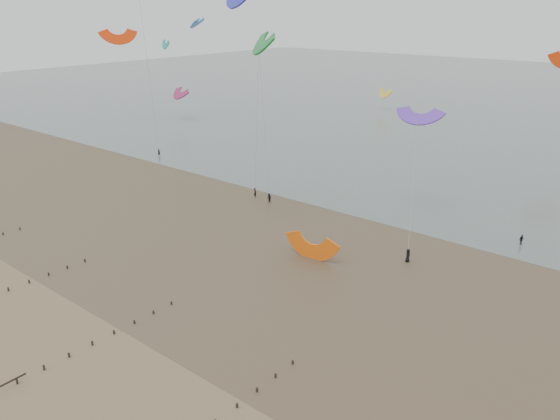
{
  "coord_description": "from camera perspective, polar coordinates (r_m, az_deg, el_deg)",
  "views": [
    {
      "loc": [
        49.16,
        -23.33,
        32.85
      ],
      "look_at": [
        7.39,
        28.0,
        8.0
      ],
      "focal_mm": 35.0,
      "sensor_mm": 36.0,
      "label": 1
    }
  ],
  "objects": [
    {
      "name": "ground",
      "position": [
        63.56,
        -22.13,
        -12.25
      ],
      "size": [
        500.0,
        500.0,
        0.0
      ],
      "primitive_type": "plane",
      "color": "brown",
      "rests_on": "ground"
    },
    {
      "name": "sea_and_shore",
      "position": [
        85.13,
        -3.27,
        -2.15
      ],
      "size": [
        500.0,
        665.0,
        0.03
      ],
      "color": "#475654",
      "rests_on": "ground"
    },
    {
      "name": "kitesurfer_lead",
      "position": [
        99.5,
        -2.61,
        1.83
      ],
      "size": [
        0.78,
        0.67,
        1.81
      ],
      "primitive_type": "imported",
      "rotation": [
        0.0,
        0.0,
        2.72
      ],
      "color": "black",
      "rests_on": "ground"
    },
    {
      "name": "kitesurfers",
      "position": [
        83.59,
        19.02,
        -3.12
      ],
      "size": [
        111.29,
        17.24,
        1.88
      ],
      "color": "black",
      "rests_on": "ground"
    },
    {
      "name": "grounded_kite",
      "position": [
        76.02,
        3.29,
        -5.06
      ],
      "size": [
        7.48,
        6.03,
        3.91
      ],
      "primitive_type": null,
      "rotation": [
        1.54,
        0.0,
        0.07
      ],
      "color": "#F7600F",
      "rests_on": "ground"
    },
    {
      "name": "kites_airborne",
      "position": [
        126.09,
        10.93,
        15.18
      ],
      "size": [
        240.92,
        118.8,
        38.18
      ],
      "color": "#2528C3",
      "rests_on": "ground"
    }
  ]
}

